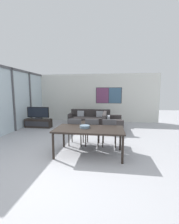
{
  "coord_description": "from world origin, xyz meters",
  "views": [
    {
      "loc": [
        1.02,
        -3.25,
        1.75
      ],
      "look_at": [
        0.19,
        2.67,
        0.95
      ],
      "focal_mm": 24.0,
      "sensor_mm": 36.0,
      "label": 1
    }
  ],
  "objects_px": {
    "tv_console": "(38,123)",
    "coffee_table": "(86,124)",
    "television": "(38,113)",
    "sofa_main": "(90,119)",
    "sofa_side": "(111,124)",
    "dining_chair_left": "(76,130)",
    "dining_chair_centre": "(92,130)",
    "fruit_bowl": "(85,126)",
    "dining_chair_right": "(109,131)",
    "dining_table": "(89,131)"
  },
  "relations": [
    {
      "from": "tv_console",
      "to": "coffee_table",
      "type": "xyz_separation_m",
      "value": [
        2.44,
        -0.18,
        0.06
      ]
    },
    {
      "from": "television",
      "to": "sofa_main",
      "type": "bearing_deg",
      "value": 23.06
    },
    {
      "from": "sofa_side",
      "to": "dining_chair_left",
      "type": "bearing_deg",
      "value": 152.18
    },
    {
      "from": "tv_console",
      "to": "dining_chair_left",
      "type": "height_order",
      "value": "dining_chair_left"
    },
    {
      "from": "sofa_main",
      "to": "sofa_side",
      "type": "relative_size",
      "value": 1.38
    },
    {
      "from": "television",
      "to": "dining_chair_centre",
      "type": "xyz_separation_m",
      "value": [
        2.96,
        -2.17,
        -0.2
      ]
    },
    {
      "from": "tv_console",
      "to": "sofa_main",
      "type": "distance_m",
      "value": 2.65
    },
    {
      "from": "sofa_main",
      "to": "fruit_bowl",
      "type": "relative_size",
      "value": 7.72
    },
    {
      "from": "dining_chair_right",
      "to": "coffee_table",
      "type": "bearing_deg",
      "value": 118.47
    },
    {
      "from": "coffee_table",
      "to": "fruit_bowl",
      "type": "height_order",
      "value": "fruit_bowl"
    },
    {
      "from": "dining_chair_centre",
      "to": "tv_console",
      "type": "bearing_deg",
      "value": 143.8
    },
    {
      "from": "dining_chair_right",
      "to": "fruit_bowl",
      "type": "relative_size",
      "value": 3.21
    },
    {
      "from": "coffee_table",
      "to": "sofa_main",
      "type": "bearing_deg",
      "value": 90.0
    },
    {
      "from": "dining_chair_left",
      "to": "fruit_bowl",
      "type": "xyz_separation_m",
      "value": [
        0.41,
        -0.62,
        0.27
      ]
    },
    {
      "from": "tv_console",
      "to": "dining_chair_right",
      "type": "distance_m",
      "value": 4.14
    },
    {
      "from": "tv_console",
      "to": "dining_table",
      "type": "distance_m",
      "value": 4.15
    },
    {
      "from": "dining_chair_centre",
      "to": "sofa_side",
      "type": "bearing_deg",
      "value": 74.44
    },
    {
      "from": "television",
      "to": "fruit_bowl",
      "type": "bearing_deg",
      "value": -44.91
    },
    {
      "from": "sofa_side",
      "to": "coffee_table",
      "type": "distance_m",
      "value": 1.14
    },
    {
      "from": "sofa_main",
      "to": "fruit_bowl",
      "type": "xyz_separation_m",
      "value": [
        0.39,
        -3.86,
        0.52
      ]
    },
    {
      "from": "dining_table",
      "to": "fruit_bowl",
      "type": "bearing_deg",
      "value": 158.8
    },
    {
      "from": "dining_chair_left",
      "to": "dining_chair_centre",
      "type": "height_order",
      "value": "same"
    },
    {
      "from": "sofa_main",
      "to": "dining_table",
      "type": "xyz_separation_m",
      "value": [
        0.53,
        -3.91,
        0.42
      ]
    },
    {
      "from": "dining_chair_centre",
      "to": "coffee_table",
      "type": "bearing_deg",
      "value": 104.81
    },
    {
      "from": "coffee_table",
      "to": "dining_table",
      "type": "xyz_separation_m",
      "value": [
        0.53,
        -2.69,
        0.41
      ]
    },
    {
      "from": "sofa_side",
      "to": "dining_chair_centre",
      "type": "bearing_deg",
      "value": 164.44
    },
    {
      "from": "tv_console",
      "to": "dining_chair_right",
      "type": "relative_size",
      "value": 1.44
    },
    {
      "from": "dining_chair_centre",
      "to": "fruit_bowl",
      "type": "distance_m",
      "value": 0.72
    },
    {
      "from": "television",
      "to": "coffee_table",
      "type": "bearing_deg",
      "value": -4.22
    },
    {
      "from": "sofa_side",
      "to": "coffee_table",
      "type": "bearing_deg",
      "value": 98.03
    },
    {
      "from": "television",
      "to": "sofa_side",
      "type": "bearing_deg",
      "value": -0.34
    },
    {
      "from": "sofa_main",
      "to": "dining_chair_centre",
      "type": "height_order",
      "value": "dining_chair_centre"
    },
    {
      "from": "television",
      "to": "dining_chair_left",
      "type": "xyz_separation_m",
      "value": [
        2.42,
        -2.2,
        -0.2
      ]
    },
    {
      "from": "tv_console",
      "to": "television",
      "type": "xyz_separation_m",
      "value": [
        -0.0,
        0.0,
        0.51
      ]
    },
    {
      "from": "dining_table",
      "to": "fruit_bowl",
      "type": "relative_size",
      "value": 6.69
    },
    {
      "from": "coffee_table",
      "to": "dining_chair_right",
      "type": "bearing_deg",
      "value": -61.53
    },
    {
      "from": "dining_chair_right",
      "to": "television",
      "type": "bearing_deg",
      "value": 148.38
    },
    {
      "from": "dining_chair_centre",
      "to": "fruit_bowl",
      "type": "bearing_deg",
      "value": -101.9
    },
    {
      "from": "coffee_table",
      "to": "dining_chair_right",
      "type": "xyz_separation_m",
      "value": [
        1.08,
        -1.98,
        0.24
      ]
    },
    {
      "from": "sofa_side",
      "to": "dining_table",
      "type": "relative_size",
      "value": 0.84
    },
    {
      "from": "dining_chair_left",
      "to": "fruit_bowl",
      "type": "height_order",
      "value": "dining_chair_left"
    },
    {
      "from": "dining_chair_right",
      "to": "fruit_bowl",
      "type": "distance_m",
      "value": 0.99
    },
    {
      "from": "sofa_main",
      "to": "dining_table",
      "type": "bearing_deg",
      "value": -82.33
    },
    {
      "from": "television",
      "to": "coffee_table",
      "type": "xyz_separation_m",
      "value": [
        2.44,
        -0.18,
        -0.45
      ]
    },
    {
      "from": "television",
      "to": "dining_table",
      "type": "xyz_separation_m",
      "value": [
        2.96,
        -2.87,
        -0.04
      ]
    },
    {
      "from": "sofa_main",
      "to": "dining_chair_centre",
      "type": "bearing_deg",
      "value": -80.68
    },
    {
      "from": "coffee_table",
      "to": "dining_table",
      "type": "distance_m",
      "value": 2.77
    },
    {
      "from": "coffee_table",
      "to": "fruit_bowl",
      "type": "relative_size",
      "value": 2.97
    },
    {
      "from": "television",
      "to": "sofa_side",
      "type": "xyz_separation_m",
      "value": [
        3.56,
        -0.02,
        -0.45
      ]
    },
    {
      "from": "dining_table",
      "to": "tv_console",
      "type": "bearing_deg",
      "value": 135.92
    }
  ]
}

